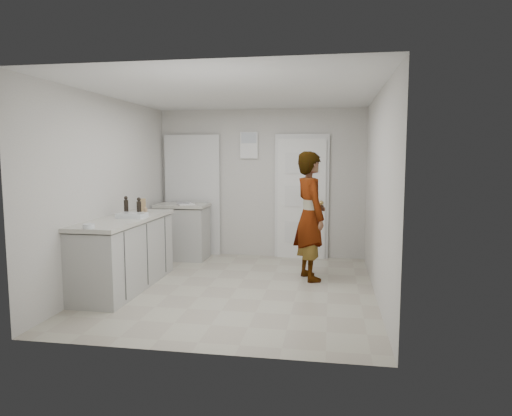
% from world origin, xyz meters
% --- Properties ---
extents(ground, '(4.00, 4.00, 0.00)m').
position_xyz_m(ground, '(0.00, 0.00, 0.00)').
color(ground, '#A79F8C').
rests_on(ground, ground).
extents(room_shell, '(4.00, 4.00, 4.00)m').
position_xyz_m(room_shell, '(-0.17, 1.95, 1.02)').
color(room_shell, beige).
rests_on(room_shell, ground).
extents(main_counter, '(0.64, 1.96, 0.93)m').
position_xyz_m(main_counter, '(-1.45, -0.20, 0.43)').
color(main_counter, '#AFAFAA').
rests_on(main_counter, ground).
extents(side_counter, '(0.84, 0.61, 0.93)m').
position_xyz_m(side_counter, '(-1.25, 1.55, 0.43)').
color(side_counter, '#AFAFAA').
rests_on(side_counter, ground).
extents(person, '(0.65, 0.77, 1.78)m').
position_xyz_m(person, '(0.91, 0.61, 0.89)').
color(person, silver).
rests_on(person, ground).
extents(cake_mix_box, '(0.12, 0.09, 0.18)m').
position_xyz_m(cake_mix_box, '(-1.50, 0.48, 1.02)').
color(cake_mix_box, '#9D7F4E').
rests_on(cake_mix_box, main_counter).
extents(spice_jar, '(0.05, 0.05, 0.08)m').
position_xyz_m(spice_jar, '(-1.36, 0.28, 0.96)').
color(spice_jar, '#A4825D').
rests_on(spice_jar, main_counter).
extents(oil_cruet_a, '(0.06, 0.06, 0.25)m').
position_xyz_m(oil_cruet_a, '(-1.34, 0.01, 1.04)').
color(oil_cruet_a, black).
rests_on(oil_cruet_a, main_counter).
extents(oil_cruet_b, '(0.06, 0.06, 0.26)m').
position_xyz_m(oil_cruet_b, '(-1.51, -0.01, 1.05)').
color(oil_cruet_b, black).
rests_on(oil_cruet_b, main_counter).
extents(baking_dish, '(0.36, 0.26, 0.06)m').
position_xyz_m(baking_dish, '(-1.35, -0.19, 0.95)').
color(baking_dish, silver).
rests_on(baking_dish, main_counter).
extents(egg_bowl, '(0.13, 0.13, 0.05)m').
position_xyz_m(egg_bowl, '(-1.44, -1.10, 0.95)').
color(egg_bowl, silver).
rests_on(egg_bowl, main_counter).
extents(papers, '(0.38, 0.40, 0.01)m').
position_xyz_m(papers, '(-1.18, 1.52, 0.93)').
color(papers, white).
rests_on(papers, side_counter).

